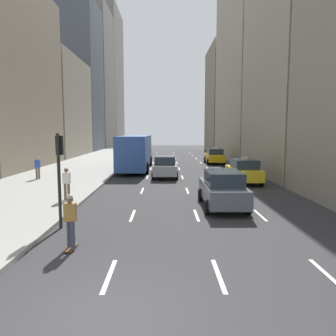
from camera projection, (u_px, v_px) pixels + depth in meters
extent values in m
plane|color=#333335|center=(102.00, 321.00, 6.37)|extent=(160.00, 160.00, 0.00)
cube|color=#9E9E99|center=(84.00, 167.00, 33.13)|extent=(8.00, 66.00, 0.15)
cube|color=white|center=(109.00, 276.00, 8.36)|extent=(0.12, 2.00, 0.01)
cube|color=white|center=(133.00, 215.00, 14.32)|extent=(0.12, 2.00, 0.01)
cube|color=white|center=(142.00, 191.00, 20.28)|extent=(0.12, 2.00, 0.01)
cube|color=white|center=(147.00, 177.00, 26.24)|extent=(0.12, 2.00, 0.01)
cube|color=white|center=(151.00, 169.00, 32.20)|extent=(0.12, 2.00, 0.01)
cube|color=white|center=(153.00, 163.00, 38.17)|extent=(0.12, 2.00, 0.01)
cube|color=white|center=(155.00, 159.00, 44.13)|extent=(0.12, 2.00, 0.01)
cube|color=white|center=(156.00, 155.00, 50.09)|extent=(0.12, 2.00, 0.01)
cube|color=white|center=(157.00, 153.00, 56.05)|extent=(0.12, 2.00, 0.01)
cube|color=white|center=(219.00, 275.00, 8.38)|extent=(0.12, 2.00, 0.01)
cube|color=white|center=(196.00, 215.00, 14.34)|extent=(0.12, 2.00, 0.01)
cube|color=white|center=(187.00, 191.00, 20.30)|extent=(0.12, 2.00, 0.01)
cube|color=white|center=(182.00, 177.00, 26.26)|extent=(0.12, 2.00, 0.01)
cube|color=white|center=(179.00, 169.00, 32.23)|extent=(0.12, 2.00, 0.01)
cube|color=white|center=(177.00, 163.00, 38.19)|extent=(0.12, 2.00, 0.01)
cube|color=white|center=(175.00, 158.00, 44.15)|extent=(0.12, 2.00, 0.01)
cube|color=white|center=(174.00, 155.00, 50.11)|extent=(0.12, 2.00, 0.01)
cube|color=white|center=(173.00, 153.00, 56.07)|extent=(0.12, 2.00, 0.01)
cube|color=white|center=(327.00, 275.00, 8.40)|extent=(0.12, 2.00, 0.01)
cube|color=white|center=(260.00, 215.00, 14.36)|extent=(0.12, 2.00, 0.01)
cube|color=white|center=(232.00, 191.00, 20.33)|extent=(0.12, 2.00, 0.01)
cube|color=white|center=(217.00, 177.00, 26.29)|extent=(0.12, 2.00, 0.01)
cube|color=white|center=(207.00, 169.00, 32.25)|extent=(0.12, 2.00, 0.01)
cube|color=white|center=(201.00, 163.00, 38.21)|extent=(0.12, 2.00, 0.01)
cube|color=white|center=(196.00, 158.00, 44.17)|extent=(0.12, 2.00, 0.01)
cube|color=white|center=(192.00, 155.00, 50.14)|extent=(0.12, 2.00, 0.01)
cube|color=white|center=(190.00, 153.00, 56.10)|extent=(0.12, 2.00, 0.01)
cube|color=gray|center=(5.00, 76.00, 31.02)|extent=(6.00, 15.39, 17.82)
cube|color=gray|center=(59.00, 108.00, 46.92)|extent=(6.00, 15.10, 14.01)
cube|color=#4C515B|center=(82.00, 79.00, 59.60)|extent=(6.00, 11.20, 26.38)
cube|color=slate|center=(96.00, 79.00, 72.42)|extent=(6.00, 13.70, 30.25)
cube|color=slate|center=(109.00, 79.00, 87.97)|extent=(6.00, 17.62, 35.51)
cube|color=#A89E89|center=(250.00, 62.00, 41.56)|extent=(6.00, 17.47, 24.92)
cube|color=gray|center=(226.00, 100.00, 57.88)|extent=(6.00, 12.81, 18.23)
cube|color=yellow|center=(243.00, 173.00, 23.28)|extent=(1.80, 4.40, 0.76)
cube|color=#28333D|center=(245.00, 164.00, 22.94)|extent=(1.58, 2.29, 0.64)
cube|color=#F2E599|center=(245.00, 158.00, 22.90)|extent=(0.44, 0.20, 0.14)
cylinder|color=black|center=(227.00, 176.00, 24.67)|extent=(0.22, 0.66, 0.66)
cylinder|color=black|center=(251.00, 176.00, 24.69)|extent=(0.22, 0.66, 0.66)
cylinder|color=black|center=(235.00, 181.00, 21.96)|extent=(0.22, 0.66, 0.66)
cylinder|color=black|center=(261.00, 181.00, 21.98)|extent=(0.22, 0.66, 0.66)
cube|color=yellow|center=(214.00, 158.00, 37.04)|extent=(1.80, 4.40, 0.76)
cube|color=#28333D|center=(215.00, 151.00, 36.70)|extent=(1.58, 2.29, 0.64)
cube|color=#F2E599|center=(215.00, 148.00, 36.65)|extent=(0.44, 0.20, 0.14)
cylinder|color=black|center=(205.00, 160.00, 38.43)|extent=(0.22, 0.66, 0.66)
cylinder|color=black|center=(220.00, 160.00, 38.44)|extent=(0.22, 0.66, 0.66)
cylinder|color=black|center=(208.00, 162.00, 35.72)|extent=(0.22, 0.66, 0.66)
cylinder|color=black|center=(224.00, 162.00, 35.73)|extent=(0.22, 0.66, 0.66)
cube|color=#9EA0A5|center=(165.00, 168.00, 26.22)|extent=(1.80, 4.60, 0.76)
cube|color=#28333D|center=(165.00, 160.00, 25.86)|extent=(1.58, 2.39, 0.64)
cylinder|color=black|center=(154.00, 171.00, 27.67)|extent=(0.22, 0.66, 0.66)
cylinder|color=black|center=(176.00, 171.00, 27.68)|extent=(0.22, 0.66, 0.66)
cylinder|color=black|center=(153.00, 175.00, 24.84)|extent=(0.22, 0.66, 0.66)
cylinder|color=black|center=(177.00, 175.00, 24.85)|extent=(0.22, 0.66, 0.66)
cube|color=#565B66|center=(222.00, 192.00, 15.84)|extent=(1.80, 4.61, 0.83)
cube|color=#28333D|center=(224.00, 178.00, 15.48)|extent=(1.58, 2.40, 0.64)
cylinder|color=black|center=(201.00, 195.00, 17.30)|extent=(0.22, 0.66, 0.66)
cylinder|color=black|center=(234.00, 195.00, 17.32)|extent=(0.22, 0.66, 0.66)
cylinder|color=black|center=(207.00, 207.00, 14.46)|extent=(0.22, 0.66, 0.66)
cylinder|color=black|center=(248.00, 207.00, 14.47)|extent=(0.22, 0.66, 0.66)
cube|color=#2D519E|center=(136.00, 151.00, 31.43)|extent=(2.50, 11.60, 2.90)
cube|color=#28333D|center=(140.00, 145.00, 37.10)|extent=(2.30, 0.12, 1.40)
cube|color=#28333D|center=(123.00, 147.00, 31.38)|extent=(0.08, 9.86, 1.10)
cube|color=yellow|center=(140.00, 137.00, 37.00)|extent=(1.50, 0.10, 0.36)
cylinder|color=black|center=(127.00, 161.00, 35.14)|extent=(0.30, 1.00, 1.00)
cylinder|color=black|center=(151.00, 161.00, 35.16)|extent=(0.30, 1.00, 1.00)
cylinder|color=black|center=(118.00, 168.00, 28.40)|extent=(0.30, 1.00, 1.00)
cylinder|color=black|center=(147.00, 168.00, 28.42)|extent=(0.30, 1.00, 1.00)
cube|color=brown|center=(71.00, 248.00, 10.25)|extent=(0.24, 0.80, 0.03)
cylinder|color=black|center=(74.00, 245.00, 10.53)|extent=(0.18, 0.05, 0.05)
cylinder|color=black|center=(69.00, 252.00, 9.97)|extent=(0.18, 0.05, 0.05)
cylinder|color=#383D51|center=(69.00, 233.00, 10.32)|extent=(0.14, 0.14, 0.84)
cylinder|color=#383D51|center=(73.00, 235.00, 10.08)|extent=(0.14, 0.14, 0.84)
cube|color=olive|center=(70.00, 212.00, 10.12)|extent=(0.36, 0.22, 0.56)
sphere|color=brown|center=(70.00, 199.00, 10.07)|extent=(0.22, 0.22, 0.22)
sphere|color=#B2AD9E|center=(70.00, 198.00, 10.07)|extent=(0.20, 0.20, 0.20)
cylinder|color=brown|center=(65.00, 192.00, 16.86)|extent=(0.14, 0.14, 0.86)
cylinder|color=brown|center=(69.00, 192.00, 16.86)|extent=(0.14, 0.14, 0.86)
cube|color=silver|center=(66.00, 178.00, 16.78)|extent=(0.36, 0.22, 0.56)
sphere|color=brown|center=(66.00, 170.00, 16.74)|extent=(0.22, 0.22, 0.22)
cylinder|color=brown|center=(37.00, 173.00, 24.27)|extent=(0.14, 0.14, 0.86)
cylinder|color=brown|center=(39.00, 173.00, 24.27)|extent=(0.14, 0.14, 0.86)
cube|color=#2D4CA5|center=(37.00, 164.00, 24.19)|extent=(0.36, 0.22, 0.56)
sphere|color=tan|center=(37.00, 158.00, 24.15)|extent=(0.22, 0.22, 0.22)
cylinder|color=black|center=(59.00, 181.00, 12.27)|extent=(0.12, 0.12, 3.60)
cube|color=black|center=(59.00, 145.00, 12.30)|extent=(0.24, 0.20, 0.72)
sphere|color=red|center=(60.00, 139.00, 12.38)|extent=(0.14, 0.14, 0.14)
sphere|color=#4C3F14|center=(60.00, 145.00, 12.41)|extent=(0.14, 0.14, 0.14)
sphere|color=#198C2D|center=(61.00, 151.00, 12.43)|extent=(0.14, 0.14, 0.14)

